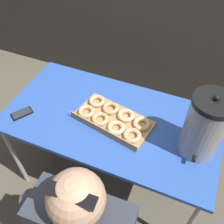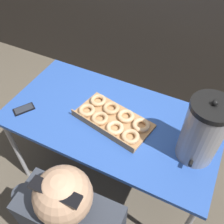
# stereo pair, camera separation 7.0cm
# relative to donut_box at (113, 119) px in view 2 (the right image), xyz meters

# --- Properties ---
(ground_plane) EXTENTS (12.00, 12.00, 0.00)m
(ground_plane) POSITION_rel_donut_box_xyz_m (-0.02, 0.02, -0.77)
(ground_plane) COLOR brown
(folding_table) EXTENTS (1.38, 0.72, 0.75)m
(folding_table) POSITION_rel_donut_box_xyz_m (-0.02, 0.02, -0.07)
(folding_table) COLOR #2D56B2
(folding_table) RESTS_ON ground
(donut_box) EXTENTS (0.53, 0.35, 0.05)m
(donut_box) POSITION_rel_donut_box_xyz_m (0.00, 0.00, 0.00)
(donut_box) COLOR tan
(donut_box) RESTS_ON folding_table
(coffee_urn) EXTENTS (0.21, 0.24, 0.42)m
(coffee_urn) POSITION_rel_donut_box_xyz_m (0.52, -0.01, 0.18)
(coffee_urn) COLOR #939399
(coffee_urn) RESTS_ON folding_table
(cell_phone) EXTENTS (0.13, 0.15, 0.01)m
(cell_phone) POSITION_rel_donut_box_xyz_m (-0.57, -0.18, -0.02)
(cell_phone) COLOR black
(cell_phone) RESTS_ON folding_table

